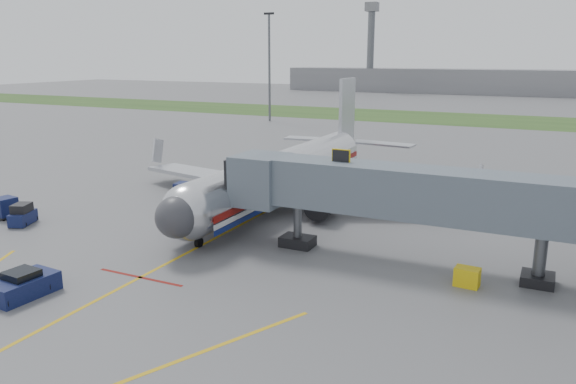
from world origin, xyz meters
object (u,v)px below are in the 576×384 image
at_px(baggage_tug, 23,215).
at_px(belt_loader, 228,208).
at_px(ramp_worker, 230,188).
at_px(airliner, 285,173).
at_px(pushback_tug, 23,285).

height_order(baggage_tug, belt_loader, belt_loader).
bearing_deg(ramp_worker, baggage_tug, 176.26).
bearing_deg(ramp_worker, airliner, -55.07).
bearing_deg(pushback_tug, ramp_worker, 93.28).
xyz_separation_m(pushback_tug, belt_loader, (1.51, 18.55, -0.11)).
height_order(pushback_tug, ramp_worker, ramp_worker).
xyz_separation_m(pushback_tug, ramp_worker, (-1.35, 23.58, 0.16)).
xyz_separation_m(airliner, ramp_worker, (-5.36, -0.42, -1.88)).
height_order(baggage_tug, ramp_worker, baggage_tug).
distance_m(airliner, ramp_worker, 5.69).
height_order(airliner, belt_loader, airliner).
height_order(pushback_tug, baggage_tug, baggage_tug).
bearing_deg(ramp_worker, belt_loader, -119.94).
distance_m(baggage_tug, belt_loader, 15.71).
distance_m(airliner, pushback_tug, 24.42).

